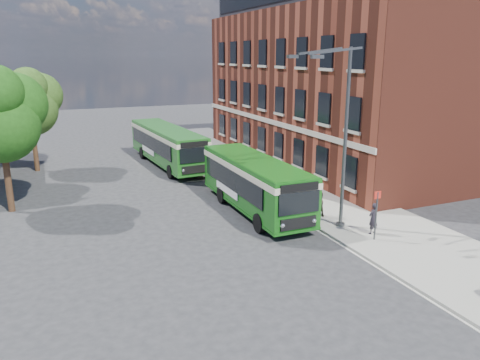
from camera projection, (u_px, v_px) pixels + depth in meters
name	position (u px, v px, depth m)	size (l,w,h in m)	color
ground	(232.00, 229.00, 23.86)	(120.00, 120.00, 0.00)	#28282A
pavement	(280.00, 178.00, 33.59)	(6.00, 48.00, 0.15)	gray
kerb_line	(241.00, 183.00, 32.46)	(0.12, 48.00, 0.01)	beige
brick_office	(336.00, 76.00, 37.99)	(12.10, 26.00, 14.20)	maroon
street_lamp	(339.00, 137.00, 22.66)	(2.96, 2.38, 9.00)	#3D3F42
bus_stop_sign	(376.00, 212.00, 21.85)	(0.35, 0.08, 2.52)	#3D3F42
bus_front	(255.00, 180.00, 26.20)	(2.66, 10.09, 3.02)	#125312
bus_rear	(167.00, 143.00, 37.35)	(3.36, 12.40, 3.02)	#1D5C1B
pedestrian_a	(373.00, 218.00, 22.72)	(0.57, 0.38, 1.56)	black
pedestrian_b	(317.00, 200.00, 25.11)	(0.89, 0.69, 1.82)	black
tree_left	(0.00, 114.00, 25.19)	(4.85, 4.61, 8.19)	#372014
tree_right	(30.00, 101.00, 34.52)	(4.61, 4.38, 7.79)	#372014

